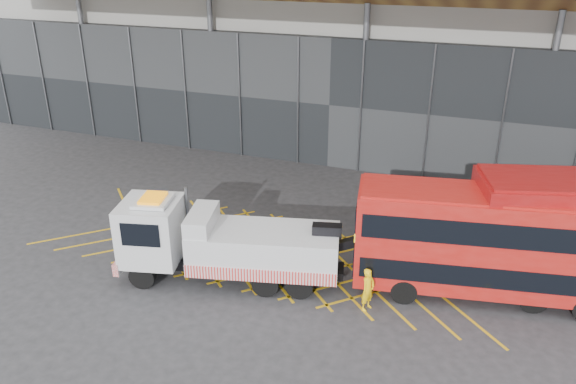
% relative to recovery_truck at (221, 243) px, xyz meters
% --- Properties ---
extents(ground_plane, '(120.00, 120.00, 0.00)m').
position_rel_recovery_truck_xyz_m(ground_plane, '(-1.70, 2.89, -1.73)').
color(ground_plane, '#2C2C2F').
extents(road_markings, '(21.56, 7.16, 0.01)m').
position_rel_recovery_truck_xyz_m(road_markings, '(0.70, 2.89, -1.72)').
color(road_markings, gold).
rests_on(road_markings, ground_plane).
extents(construction_building, '(55.00, 23.97, 18.00)m').
position_rel_recovery_truck_xyz_m(construction_building, '(0.22, 21.29, 7.25)').
color(construction_building, gray).
rests_on(construction_building, ground_plane).
extents(recovery_truck, '(10.71, 4.65, 3.73)m').
position_rel_recovery_truck_xyz_m(recovery_truck, '(0.00, 0.00, 0.00)').
color(recovery_truck, black).
rests_on(recovery_truck, ground_plane).
extents(bus_towed, '(11.31, 4.53, 4.49)m').
position_rel_recovery_truck_xyz_m(bus_towed, '(10.69, 2.69, 0.77)').
color(bus_towed, '#AD140F').
rests_on(bus_towed, ground_plane).
extents(worker, '(0.64, 0.76, 1.76)m').
position_rel_recovery_truck_xyz_m(worker, '(6.22, 0.03, -0.84)').
color(worker, yellow).
rests_on(worker, ground_plane).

